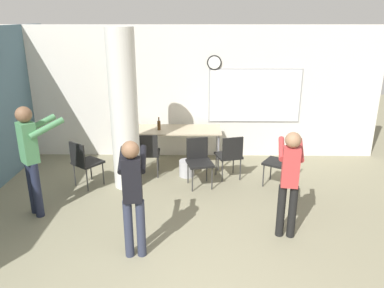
% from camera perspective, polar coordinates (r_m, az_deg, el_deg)
% --- Properties ---
extents(wall_back, '(8.00, 0.15, 2.80)m').
position_cam_1_polar(wall_back, '(8.08, 0.15, 7.78)').
color(wall_back, silver).
rests_on(wall_back, ground_plane).
extents(support_pillar, '(0.48, 0.48, 2.80)m').
position_cam_1_polar(support_pillar, '(6.59, -10.32, 4.95)').
color(support_pillar, silver).
rests_on(support_pillar, ground_plane).
extents(folding_table, '(1.73, 0.74, 0.77)m').
position_cam_1_polar(folding_table, '(7.66, -2.05, 1.92)').
color(folding_table, tan).
rests_on(folding_table, ground_plane).
extents(bottle_on_table, '(0.07, 0.07, 0.26)m').
position_cam_1_polar(bottle_on_table, '(7.60, -5.06, 2.90)').
color(bottle_on_table, '#4C3319').
rests_on(bottle_on_table, folding_table).
extents(waste_bin, '(0.30, 0.30, 0.32)m').
position_cam_1_polar(waste_bin, '(7.28, -0.81, -3.71)').
color(waste_bin, '#B2B2B7').
rests_on(waste_bin, ground_plane).
extents(chair_table_front, '(0.53, 0.53, 0.87)m').
position_cam_1_polar(chair_table_front, '(6.77, 1.06, -2.27)').
color(chair_table_front, black).
rests_on(chair_table_front, ground_plane).
extents(chair_table_left, '(0.47, 0.47, 0.87)m').
position_cam_1_polar(chair_table_left, '(7.20, -6.73, -1.10)').
color(chair_table_left, black).
rests_on(chair_table_left, ground_plane).
extents(chair_near_pillar, '(0.62, 0.62, 0.87)m').
position_cam_1_polar(chair_near_pillar, '(6.96, -16.09, -2.43)').
color(chair_near_pillar, black).
rests_on(chair_near_pillar, ground_plane).
extents(chair_table_right, '(0.54, 0.54, 0.87)m').
position_cam_1_polar(chair_table_right, '(7.05, 5.79, -1.49)').
color(chair_table_right, black).
rests_on(chair_table_right, ground_plane).
extents(chair_mid_room, '(0.61, 0.61, 0.87)m').
position_cam_1_polar(chair_mid_room, '(6.89, 13.49, -2.42)').
color(chair_mid_room, black).
rests_on(chair_mid_room, ground_plane).
extents(person_watching_back, '(0.66, 0.66, 1.73)m').
position_cam_1_polar(person_watching_back, '(6.09, -23.31, -1.25)').
color(person_watching_back, '#1E2338').
rests_on(person_watching_back, ground_plane).
extents(person_playing_side, '(0.41, 0.63, 1.53)m').
position_cam_1_polar(person_playing_side, '(5.23, 14.66, -4.81)').
color(person_playing_side, black).
rests_on(person_playing_side, ground_plane).
extents(person_playing_front, '(0.38, 0.61, 1.57)m').
position_cam_1_polar(person_playing_front, '(4.70, -9.02, -6.95)').
color(person_playing_front, '#2D3347').
rests_on(person_playing_front, ground_plane).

